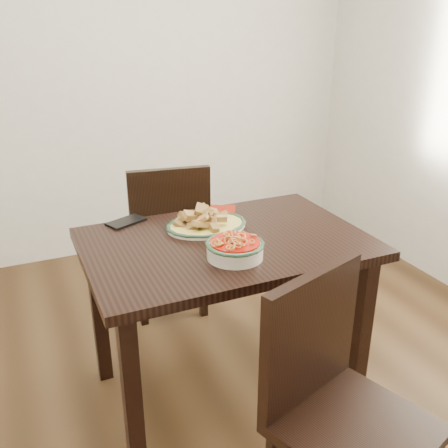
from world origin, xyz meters
name	(u,v)px	position (x,y,z in m)	size (l,w,h in m)	color
floor	(217,395)	(0.00, 0.00, 0.00)	(3.50, 3.50, 0.00)	#332010
wall_back	(110,65)	(0.00, 1.75, 1.30)	(3.50, 0.10, 2.60)	beige
dining_table	(226,263)	(0.06, 0.03, 0.64)	(1.14, 0.76, 0.75)	black
chair_far	(168,232)	(0.04, 0.76, 0.50)	(0.48, 0.48, 0.89)	black
chair_near	(334,397)	(0.11, -0.68, 0.50)	(0.53, 0.53, 0.89)	black
fish_plate	(206,218)	(0.03, 0.18, 0.79)	(0.35, 0.27, 0.11)	white
noodle_bowl	(235,247)	(0.02, -0.13, 0.79)	(0.22, 0.22, 0.08)	beige
smartphone	(126,222)	(-0.27, 0.37, 0.76)	(0.17, 0.09, 0.01)	black
napkin	(222,210)	(0.18, 0.34, 0.76)	(0.12, 0.10, 0.01)	maroon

